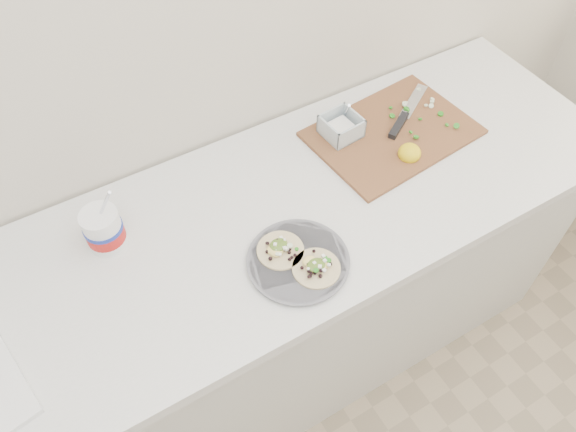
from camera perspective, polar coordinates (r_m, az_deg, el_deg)
counter at (r=1.83m, az=-6.55°, el=-10.65°), size 2.44×0.66×0.90m
taco_plate at (r=1.38m, az=1.04°, el=-4.40°), size 0.26×0.26×0.04m
tub at (r=1.45m, az=-18.21°, el=-1.05°), size 0.10×0.10×0.22m
cutboard at (r=1.71m, az=10.15°, el=8.70°), size 0.50×0.37×0.07m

